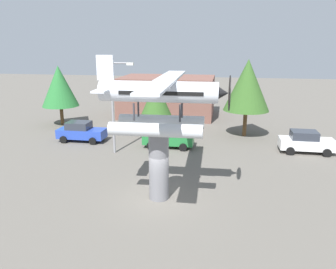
# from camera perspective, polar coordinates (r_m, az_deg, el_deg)

# --- Properties ---
(ground_plane) EXTENTS (140.00, 140.00, 0.00)m
(ground_plane) POSITION_cam_1_polar(r_m,az_deg,el_deg) (19.11, -1.55, -10.86)
(ground_plane) COLOR #605B54
(display_pedestal) EXTENTS (1.10, 1.10, 3.89)m
(display_pedestal) POSITION_cam_1_polar(r_m,az_deg,el_deg) (18.33, -1.60, -5.40)
(display_pedestal) COLOR slate
(display_pedestal) RESTS_ON ground
(floatplane_monument) EXTENTS (6.95, 10.43, 4.00)m
(floatplane_monument) POSITION_cam_1_polar(r_m,az_deg,el_deg) (17.36, -1.26, 5.80)
(floatplane_monument) COLOR silver
(floatplane_monument) RESTS_ON display_pedestal
(car_near_blue) EXTENTS (4.20, 2.02, 1.76)m
(car_near_blue) POSITION_cam_1_polar(r_m,az_deg,el_deg) (30.46, -14.75, 0.51)
(car_near_blue) COLOR #2847B7
(car_near_blue) RESTS_ON ground
(car_mid_green) EXTENTS (4.20, 2.02, 1.76)m
(car_mid_green) POSITION_cam_1_polar(r_m,az_deg,el_deg) (27.75, -0.03, -0.42)
(car_mid_green) COLOR #237A38
(car_mid_green) RESTS_ON ground
(car_far_white) EXTENTS (4.20, 2.02, 1.76)m
(car_far_white) POSITION_cam_1_polar(r_m,az_deg,el_deg) (28.59, 22.68, -1.17)
(car_far_white) COLOR white
(car_far_white) RESTS_ON ground
(streetlight_primary) EXTENTS (1.84, 0.28, 7.15)m
(streetlight_primary) POSITION_cam_1_polar(r_m,az_deg,el_deg) (25.84, -9.10, 5.74)
(streetlight_primary) COLOR gray
(streetlight_primary) RESTS_ON ground
(storefront_building) EXTENTS (10.88, 7.17, 4.65)m
(storefront_building) POSITION_cam_1_polar(r_m,az_deg,el_deg) (39.85, -0.10, 6.59)
(storefront_building) COLOR brown
(storefront_building) RESTS_ON ground
(tree_west) EXTENTS (3.80, 3.80, 6.26)m
(tree_west) POSITION_cam_1_polar(r_m,az_deg,el_deg) (36.72, -18.23, 7.92)
(tree_west) COLOR brown
(tree_west) RESTS_ON ground
(tree_east) EXTENTS (3.16, 3.16, 5.12)m
(tree_east) POSITION_cam_1_polar(r_m,az_deg,el_deg) (31.25, -2.07, 6.02)
(tree_east) COLOR brown
(tree_east) RESTS_ON ground
(tree_center_back) EXTENTS (4.19, 4.19, 7.13)m
(tree_center_back) POSITION_cam_1_polar(r_m,az_deg,el_deg) (31.22, 13.50, 8.26)
(tree_center_back) COLOR brown
(tree_center_back) RESTS_ON ground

